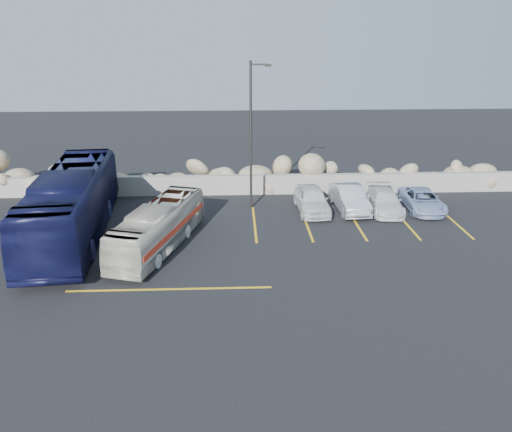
{
  "coord_description": "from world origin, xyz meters",
  "views": [
    {
      "loc": [
        1.67,
        -17.1,
        9.57
      ],
      "look_at": [
        2.55,
        4.0,
        1.57
      ],
      "focal_mm": 35.0,
      "sensor_mm": 36.0,
      "label": 1
    }
  ],
  "objects_px": {
    "tour_coach": "(72,204)",
    "lamppost": "(252,132)",
    "car_c": "(385,201)",
    "vintage_bus": "(159,227)",
    "car_a": "(312,199)",
    "car_b": "(350,198)",
    "car_d": "(422,200)"
  },
  "relations": [
    {
      "from": "car_a",
      "to": "car_d",
      "type": "xyz_separation_m",
      "value": [
        6.18,
        -0.03,
        -0.14
      ]
    },
    {
      "from": "tour_coach",
      "to": "car_a",
      "type": "relative_size",
      "value": 2.88
    },
    {
      "from": "tour_coach",
      "to": "lamppost",
      "type": "bearing_deg",
      "value": 17.25
    },
    {
      "from": "car_a",
      "to": "lamppost",
      "type": "bearing_deg",
      "value": 165.55
    },
    {
      "from": "vintage_bus",
      "to": "car_d",
      "type": "distance_m",
      "value": 14.66
    },
    {
      "from": "car_d",
      "to": "vintage_bus",
      "type": "bearing_deg",
      "value": -159.77
    },
    {
      "from": "car_b",
      "to": "lamppost",
      "type": "bearing_deg",
      "value": 170.25
    },
    {
      "from": "vintage_bus",
      "to": "car_b",
      "type": "relative_size",
      "value": 1.8
    },
    {
      "from": "lamppost",
      "to": "car_d",
      "type": "height_order",
      "value": "lamppost"
    },
    {
      "from": "car_a",
      "to": "car_d",
      "type": "bearing_deg",
      "value": -2.11
    },
    {
      "from": "car_a",
      "to": "car_c",
      "type": "height_order",
      "value": "car_a"
    },
    {
      "from": "lamppost",
      "to": "tour_coach",
      "type": "distance_m",
      "value": 9.87
    },
    {
      "from": "car_b",
      "to": "car_c",
      "type": "xyz_separation_m",
      "value": [
        1.93,
        -0.2,
        -0.11
      ]
    },
    {
      "from": "car_c",
      "to": "vintage_bus",
      "type": "bearing_deg",
      "value": -154.76
    },
    {
      "from": "vintage_bus",
      "to": "car_d",
      "type": "bearing_deg",
      "value": 34.62
    },
    {
      "from": "vintage_bus",
      "to": "car_d",
      "type": "height_order",
      "value": "vintage_bus"
    },
    {
      "from": "car_b",
      "to": "car_c",
      "type": "relative_size",
      "value": 1.04
    },
    {
      "from": "tour_coach",
      "to": "vintage_bus",
      "type": "bearing_deg",
      "value": -26.48
    },
    {
      "from": "car_c",
      "to": "car_d",
      "type": "bearing_deg",
      "value": 5.8
    },
    {
      "from": "lamppost",
      "to": "car_c",
      "type": "xyz_separation_m",
      "value": [
        7.33,
        -0.82,
        -3.72
      ]
    },
    {
      "from": "car_d",
      "to": "lamppost",
      "type": "bearing_deg",
      "value": 177.47
    },
    {
      "from": "car_d",
      "to": "car_c",
      "type": "bearing_deg",
      "value": -176.44
    },
    {
      "from": "tour_coach",
      "to": "car_c",
      "type": "height_order",
      "value": "tour_coach"
    },
    {
      "from": "tour_coach",
      "to": "car_a",
      "type": "distance_m",
      "value": 12.44
    },
    {
      "from": "vintage_bus",
      "to": "car_b",
      "type": "bearing_deg",
      "value": 42.0
    },
    {
      "from": "tour_coach",
      "to": "car_c",
      "type": "relative_size",
      "value": 2.96
    },
    {
      "from": "tour_coach",
      "to": "car_b",
      "type": "height_order",
      "value": "tour_coach"
    },
    {
      "from": "car_a",
      "to": "vintage_bus",
      "type": "bearing_deg",
      "value": -151.16
    },
    {
      "from": "tour_coach",
      "to": "car_c",
      "type": "xyz_separation_m",
      "value": [
        16.1,
        2.85,
        -1.06
      ]
    },
    {
      "from": "vintage_bus",
      "to": "tour_coach",
      "type": "relative_size",
      "value": 0.63
    },
    {
      "from": "car_a",
      "to": "car_b",
      "type": "xyz_separation_m",
      "value": [
        2.13,
        0.12,
        -0.01
      ]
    },
    {
      "from": "lamppost",
      "to": "car_c",
      "type": "height_order",
      "value": "lamppost"
    }
  ]
}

